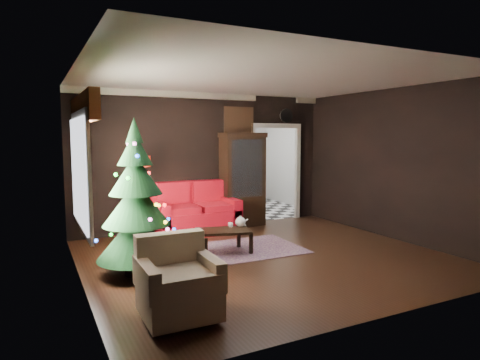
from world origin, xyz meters
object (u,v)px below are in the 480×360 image
curio_cabinet (242,182)px  armchair (178,277)px  coffee_table (223,241)px  christmas_tree (136,200)px  teapot (240,222)px  kitchen_table (240,198)px  wall_clock (286,116)px  floor_lamp (145,196)px  loveseat (196,208)px

curio_cabinet → armchair: (-2.71, -3.83, -0.49)m
armchair → coffee_table: bearing=55.7°
christmas_tree → teapot: (1.83, 0.44, -0.56)m
christmas_tree → armchair: christmas_tree is taller
armchair → teapot: armchair is taller
armchair → kitchen_table: armchair is taller
teapot → wall_clock: wall_clock is taller
christmas_tree → coffee_table: christmas_tree is taller
floor_lamp → kitchen_table: bearing=32.1°
armchair → wall_clock: wall_clock is taller
loveseat → armchair: size_ratio=2.09×
armchair → teapot: 2.74m
curio_cabinet → teapot: (-0.93, -1.74, -0.46)m
armchair → wall_clock: size_ratio=2.54×
curio_cabinet → coffee_table: 2.33m
loveseat → teapot: size_ratio=8.76×
christmas_tree → armchair: (0.05, -1.65, -0.59)m
floor_lamp → curio_cabinet: bearing=9.1°
curio_cabinet → coffee_table: curio_cabinet is taller
curio_cabinet → coffee_table: bearing=-125.4°
loveseat → armchair: bearing=-113.4°
curio_cabinet → wall_clock: (1.20, 0.18, 1.43)m
loveseat → kitchen_table: (1.80, 1.65, -0.12)m
coffee_table → kitchen_table: size_ratio=1.15×
armchair → wall_clock: bearing=46.6°
wall_clock → kitchen_table: (-0.55, 1.25, -2.00)m
kitchen_table → curio_cabinet: bearing=-114.4°
christmas_tree → coffee_table: 1.75m
teapot → curio_cabinet: bearing=61.9°
christmas_tree → wall_clock: bearing=30.9°
loveseat → floor_lamp: floor_lamp is taller
wall_clock → armchair: bearing=-134.3°
floor_lamp → kitchen_table: floor_lamp is taller
loveseat → wall_clock: size_ratio=5.31×
loveseat → curio_cabinet: bearing=10.8°
loveseat → floor_lamp: bearing=-172.9°
christmas_tree → kitchen_table: (3.41, 3.62, -0.68)m
loveseat → kitchen_table: 2.45m
curio_cabinet → kitchen_table: (0.65, 1.43, -0.57)m
floor_lamp → armchair: bearing=-98.6°
armchair → christmas_tree: bearing=92.6°
teapot → wall_clock: 3.44m
teapot → kitchen_table: (1.58, 3.17, -0.12)m
floor_lamp → christmas_tree: 1.94m
loveseat → armchair: 3.94m
armchair → coffee_table: (1.43, 2.03, -0.25)m
loveseat → coffee_table: 1.61m
armchair → coffee_table: 2.50m
floor_lamp → teapot: (1.25, -1.40, -0.34)m
loveseat → teapot: 1.54m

